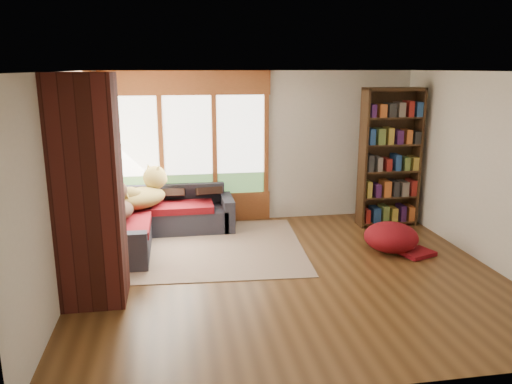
{
  "coord_description": "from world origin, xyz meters",
  "views": [
    {
      "loc": [
        -1.44,
        -5.99,
        2.64
      ],
      "look_at": [
        -0.33,
        0.7,
        0.95
      ],
      "focal_mm": 35.0,
      "sensor_mm": 36.0,
      "label": 1
    }
  ],
  "objects_px": {
    "brick_chimney": "(89,191)",
    "bookshelf": "(390,158)",
    "sectional_sofa": "(144,221)",
    "area_rug": "(192,248)",
    "pouf": "(391,236)",
    "dog_tan": "(143,187)",
    "dog_brindle": "(115,200)"
  },
  "relations": [
    {
      "from": "brick_chimney",
      "to": "bookshelf",
      "type": "distance_m",
      "value": 5.02
    },
    {
      "from": "sectional_sofa",
      "to": "area_rug",
      "type": "xyz_separation_m",
      "value": [
        0.73,
        -0.55,
        -0.3
      ]
    },
    {
      "from": "pouf",
      "to": "area_rug",
      "type": "bearing_deg",
      "value": 168.62
    },
    {
      "from": "area_rug",
      "to": "dog_tan",
      "type": "relative_size",
      "value": 3.01
    },
    {
      "from": "pouf",
      "to": "dog_brindle",
      "type": "xyz_separation_m",
      "value": [
        -3.99,
        0.75,
        0.54
      ]
    },
    {
      "from": "pouf",
      "to": "brick_chimney",
      "type": "bearing_deg",
      "value": -167.4
    },
    {
      "from": "area_rug",
      "to": "bookshelf",
      "type": "xyz_separation_m",
      "value": [
        3.37,
        0.64,
        1.16
      ]
    },
    {
      "from": "brick_chimney",
      "to": "area_rug",
      "type": "distance_m",
      "value": 2.3
    },
    {
      "from": "area_rug",
      "to": "dog_brindle",
      "type": "relative_size",
      "value": 3.91
    },
    {
      "from": "sectional_sofa",
      "to": "area_rug",
      "type": "bearing_deg",
      "value": -38.83
    },
    {
      "from": "brick_chimney",
      "to": "dog_tan",
      "type": "bearing_deg",
      "value": 78.47
    },
    {
      "from": "sectional_sofa",
      "to": "pouf",
      "type": "xyz_separation_m",
      "value": [
        3.63,
        -1.14,
        -0.08
      ]
    },
    {
      "from": "sectional_sofa",
      "to": "bookshelf",
      "type": "height_order",
      "value": "bookshelf"
    },
    {
      "from": "area_rug",
      "to": "sectional_sofa",
      "type": "bearing_deg",
      "value": 142.68
    },
    {
      "from": "dog_tan",
      "to": "sectional_sofa",
      "type": "bearing_deg",
      "value": -137.9
    },
    {
      "from": "sectional_sofa",
      "to": "bookshelf",
      "type": "distance_m",
      "value": 4.18
    },
    {
      "from": "sectional_sofa",
      "to": "brick_chimney",
      "type": "bearing_deg",
      "value": -103.8
    },
    {
      "from": "brick_chimney",
      "to": "sectional_sofa",
      "type": "bearing_deg",
      "value": 77.71
    },
    {
      "from": "area_rug",
      "to": "pouf",
      "type": "distance_m",
      "value": 2.97
    },
    {
      "from": "brick_chimney",
      "to": "area_rug",
      "type": "height_order",
      "value": "brick_chimney"
    },
    {
      "from": "brick_chimney",
      "to": "dog_brindle",
      "type": "relative_size",
      "value": 3.08
    },
    {
      "from": "dog_tan",
      "to": "dog_brindle",
      "type": "distance_m",
      "value": 0.68
    },
    {
      "from": "area_rug",
      "to": "pouf",
      "type": "bearing_deg",
      "value": -11.38
    },
    {
      "from": "area_rug",
      "to": "bookshelf",
      "type": "bearing_deg",
      "value": 10.81
    },
    {
      "from": "bookshelf",
      "to": "area_rug",
      "type": "bearing_deg",
      "value": -169.19
    },
    {
      "from": "sectional_sofa",
      "to": "pouf",
      "type": "distance_m",
      "value": 3.8
    },
    {
      "from": "dog_brindle",
      "to": "sectional_sofa",
      "type": "bearing_deg",
      "value": -43.23
    },
    {
      "from": "brick_chimney",
      "to": "dog_brindle",
      "type": "distance_m",
      "value": 1.75
    },
    {
      "from": "brick_chimney",
      "to": "area_rug",
      "type": "relative_size",
      "value": 0.79
    },
    {
      "from": "bookshelf",
      "to": "sectional_sofa",
      "type": "bearing_deg",
      "value": -178.76
    },
    {
      "from": "brick_chimney",
      "to": "pouf",
      "type": "xyz_separation_m",
      "value": [
        4.07,
        0.91,
        -1.07
      ]
    },
    {
      "from": "bookshelf",
      "to": "dog_tan",
      "type": "bearing_deg",
      "value": 178.71
    }
  ]
}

